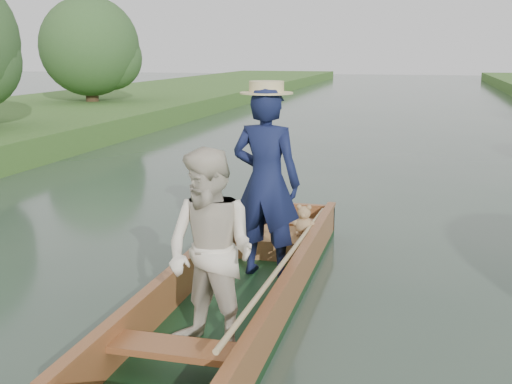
# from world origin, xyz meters

# --- Properties ---
(ground) EXTENTS (120.00, 120.00, 0.00)m
(ground) POSITION_xyz_m (0.00, 0.00, 0.00)
(ground) COLOR #283D30
(ground) RESTS_ON ground
(trees_far) EXTENTS (22.79, 14.56, 4.27)m
(trees_far) POSITION_xyz_m (-1.50, 9.50, 2.43)
(trees_far) COLOR #47331E
(trees_far) RESTS_ON ground
(punt) EXTENTS (1.13, 5.00, 2.03)m
(punt) POSITION_xyz_m (0.07, -0.05, 0.63)
(punt) COLOR black
(punt) RESTS_ON ground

